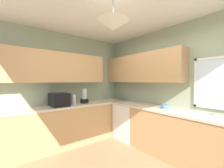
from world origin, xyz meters
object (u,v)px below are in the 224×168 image
at_px(kettle, 74,100).
at_px(bowl, 165,106).
at_px(blender_appliance, 84,97).
at_px(dishwasher, 129,121).
at_px(microwave, 59,99).

relative_size(kettle, bowl, 1.47).
bearing_deg(blender_appliance, bowl, 30.02).
bearing_deg(dishwasher, kettle, -117.57).
height_order(microwave, blender_appliance, blender_appliance).
distance_m(kettle, blender_appliance, 0.30).
relative_size(dishwasher, bowl, 5.40).
distance_m(kettle, bowl, 2.07).
height_order(dishwasher, bowl, bowl).
distance_m(dishwasher, bowl, 1.13).
xyz_separation_m(kettle, blender_appliance, (-0.02, 0.29, 0.04)).
bearing_deg(microwave, blender_appliance, 90.00).
xyz_separation_m(microwave, blender_appliance, (0.00, 0.63, 0.02)).
relative_size(microwave, kettle, 2.02).
bearing_deg(microwave, bowl, 43.72).
distance_m(bowl, blender_appliance, 1.92).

